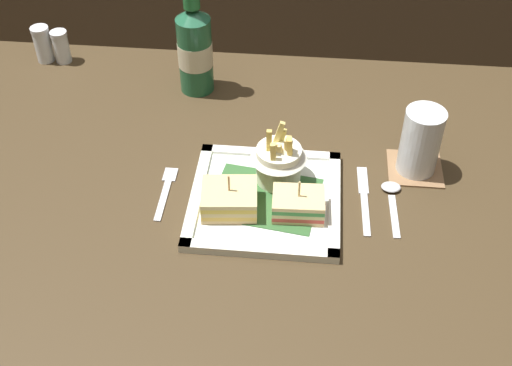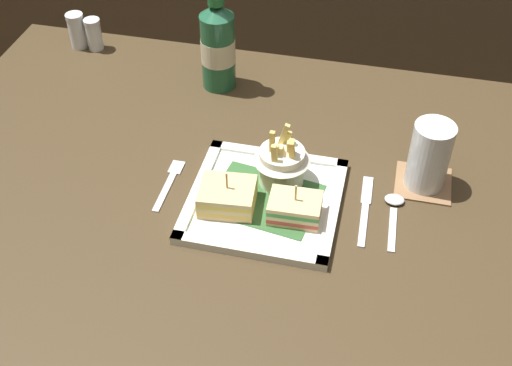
{
  "view_description": "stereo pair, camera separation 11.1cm",
  "coord_description": "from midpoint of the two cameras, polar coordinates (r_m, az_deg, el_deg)",
  "views": [
    {
      "loc": [
        0.1,
        -0.84,
        1.58
      ],
      "look_at": [
        0.02,
        -0.01,
        0.8
      ],
      "focal_mm": 46.55,
      "sensor_mm": 36.0,
      "label": 1
    },
    {
      "loc": [
        0.21,
        -0.83,
        1.58
      ],
      "look_at": [
        0.02,
        -0.01,
        0.8
      ],
      "focal_mm": 46.55,
      "sensor_mm": 36.0,
      "label": 2
    }
  ],
  "objects": [
    {
      "name": "fries_cup",
      "position": [
        1.16,
        -0.77,
        2.01
      ],
      "size": [
        0.1,
        0.1,
        0.11
      ],
      "color": "white",
      "rests_on": "square_plate"
    },
    {
      "name": "spoon",
      "position": [
        1.19,
        8.99,
        -1.13
      ],
      "size": [
        0.04,
        0.13,
        0.01
      ],
      "color": "silver",
      "rests_on": "dining_table"
    },
    {
      "name": "sandwich_half_left",
      "position": [
        1.13,
        -5.12,
        -1.53
      ],
      "size": [
        0.1,
        0.09,
        0.07
      ],
      "color": "#E4B87C",
      "rests_on": "square_plate"
    },
    {
      "name": "dining_table",
      "position": [
        1.29,
        -3.21,
        -6.07
      ],
      "size": [
        1.32,
        0.95,
        0.76
      ],
      "color": "#41321D",
      "rests_on": "ground_plane"
    },
    {
      "name": "square_plate",
      "position": [
        1.16,
        -1.95,
        -1.57
      ],
      "size": [
        0.26,
        0.26,
        0.02
      ],
      "color": "white",
      "rests_on": "dining_table"
    },
    {
      "name": "water_glass",
      "position": [
        1.22,
        11.38,
        3.09
      ],
      "size": [
        0.07,
        0.07,
        0.13
      ],
      "color": "silver",
      "rests_on": "dining_table"
    },
    {
      "name": "drink_coaster",
      "position": [
        1.25,
        11.04,
        1.12
      ],
      "size": [
        0.1,
        0.1,
        0.0
      ],
      "primitive_type": "cube",
      "color": "#906A47",
      "rests_on": "dining_table"
    },
    {
      "name": "fork",
      "position": [
        1.21,
        -10.38,
        -0.7
      ],
      "size": [
        0.02,
        0.14,
        0.0
      ],
      "color": "silver",
      "rests_on": "dining_table"
    },
    {
      "name": "beer_bottle",
      "position": [
        1.39,
        -7.62,
        11.46
      ],
      "size": [
        0.07,
        0.07,
        0.27
      ],
      "color": "#215F3A",
      "rests_on": "dining_table"
    },
    {
      "name": "pepper_shaker",
      "position": [
        1.59,
        -18.35,
        10.86
      ],
      "size": [
        0.04,
        0.04,
        0.07
      ],
      "color": "silver",
      "rests_on": "dining_table"
    },
    {
      "name": "sandwich_half_right",
      "position": [
        1.12,
        0.82,
        -1.98
      ],
      "size": [
        0.09,
        0.07,
        0.07
      ],
      "color": "#DBB47C",
      "rests_on": "square_plate"
    },
    {
      "name": "salt_shaker",
      "position": [
        1.6,
        -19.77,
        10.95
      ],
      "size": [
        0.04,
        0.04,
        0.08
      ],
      "color": "silver",
      "rests_on": "dining_table"
    },
    {
      "name": "knife",
      "position": [
        1.18,
        6.63,
        -1.31
      ],
      "size": [
        0.02,
        0.17,
        0.0
      ],
      "color": "silver",
      "rests_on": "dining_table"
    }
  ]
}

